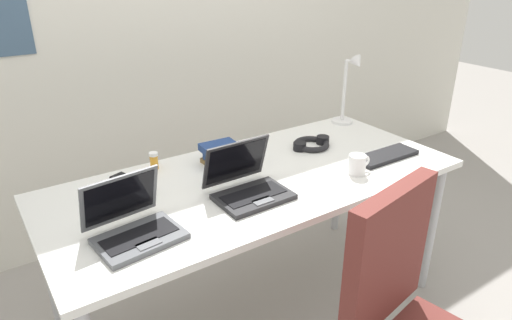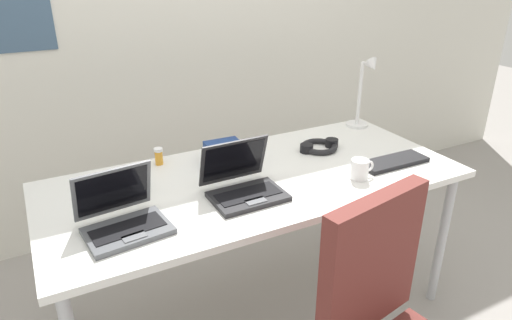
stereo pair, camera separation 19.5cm
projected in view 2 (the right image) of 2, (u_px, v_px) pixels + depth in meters
ground_plane at (256, 309)px, 2.29m from camera, size 12.00×12.00×0.00m
wall_back at (168, 15)px, 2.65m from camera, size 6.00×0.13×2.60m
desk at (256, 188)px, 2.01m from camera, size 1.80×0.80×0.74m
desk_lamp at (364, 93)px, 2.47m from camera, size 0.12×0.18×0.40m
laptop_back_left at (244, 185)px, 1.82m from camera, size 0.29×0.26×0.21m
laptop_near_lamp at (123, 218)px, 1.60m from camera, size 0.31×0.28×0.21m
external_keyboard at (394, 162)px, 2.11m from camera, size 0.33×0.12×0.02m
computer_mouse at (142, 185)px, 1.88m from camera, size 0.07×0.10×0.03m
cell_phone at (129, 173)px, 2.01m from camera, size 0.11×0.15×0.01m
headphones at (319, 146)px, 2.26m from camera, size 0.21×0.18×0.04m
pill_bottle at (159, 156)px, 2.09m from camera, size 0.04×0.04×0.08m
book_stack at (226, 152)px, 2.12m from camera, size 0.20×0.16×0.09m
coffee_mug at (360, 169)px, 1.95m from camera, size 0.11×0.08×0.09m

